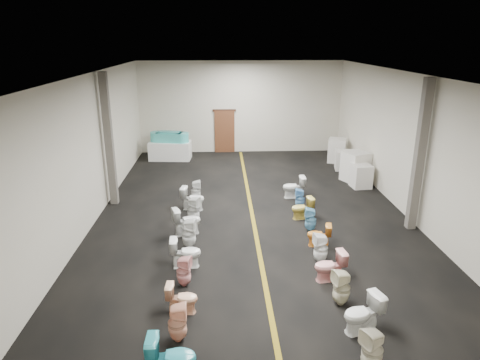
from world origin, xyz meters
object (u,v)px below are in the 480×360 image
Objects in this scene: appliance_crate_a at (361,176)px; toilet_left_6 at (187,221)px; toilet_left_3 at (184,271)px; appliance_crate_b at (355,167)px; appliance_crate_c at (344,160)px; toilet_right_6 at (311,220)px; toilet_right_8 at (300,199)px; toilet_right_9 at (294,187)px; toilet_left_5 at (189,233)px; toilet_left_4 at (186,252)px; toilet_left_9 at (196,190)px; bathtub at (170,137)px; toilet_left_1 at (177,323)px; toilet_right_3 at (330,266)px; toilet_left_0 at (172,358)px; toilet_right_1 at (363,314)px; toilet_right_7 at (302,208)px; toilet_left_2 at (182,298)px; appliance_crate_d at (337,150)px; toilet_right_2 at (342,287)px; toilet_left_8 at (193,198)px; display_table at (170,150)px; toilet_left_7 at (193,210)px; toilet_right_5 at (319,235)px; toilet_right_0 at (372,350)px.

toilet_left_6 is at bearing -148.75° from appliance_crate_a.
appliance_crate_a reaches higher than toilet_left_3.
toilet_left_3 is at bearing -130.18° from appliance_crate_b.
appliance_crate_c is 1.13× the size of toilet_right_6.
toilet_left_6 is at bearing -58.32° from toilet_right_8.
toilet_left_5 is at bearing -44.40° from toilet_right_9.
toilet_left_9 is (0.01, 4.68, -0.02)m from toilet_left_4.
bathtub is at bearing -136.84° from toilet_right_8.
toilet_left_3 is at bearing -1.47° from toilet_left_1.
toilet_right_9 is at bearing -27.12° from toilet_left_1.
appliance_crate_a is at bearing 149.00° from toilet_right_3.
toilet_left_0 is 3.77m from toilet_left_4.
toilet_right_3 reaches higher than toilet_right_6.
toilet_right_1 is 1.13× the size of toilet_right_7.
toilet_left_2 is at bearing -35.17° from toilet_right_6.
toilet_right_8 is at bearing -115.95° from appliance_crate_d.
appliance_crate_c is 10.35m from toilet_right_2.
toilet_left_5 is (-6.31, -8.36, -0.13)m from appliance_crate_d.
toilet_left_0 is 1.01× the size of toilet_left_6.
toilet_left_2 is 0.85× the size of toilet_left_8.
appliance_crate_a is (7.81, -4.41, 0.02)m from display_table.
display_table is at bearing -176.32° from toilet_right_1.
toilet_right_3 is at bearing -69.38° from toilet_left_2.
toilet_right_9 reaches higher than toilet_left_4.
toilet_left_1 is at bearing -123.74° from appliance_crate_b.
display_table reaches higher than appliance_crate_c.
appliance_crate_d is at bearing 149.52° from toilet_right_1.
toilet_left_2 is at bearing -163.98° from toilet_left_3.
appliance_crate_d reaches higher than toilet_right_8.
display_table is 2.58× the size of toilet_right_6.
toilet_right_8 is at bearing -43.08° from toilet_left_5.
toilet_left_1 is 4.72m from toilet_left_6.
toilet_left_3 is 3.64m from toilet_left_7.
toilet_left_7 is at bearing -105.76° from toilet_right_5.
toilet_left_0 is (-6.27, -13.16, -0.13)m from appliance_crate_d.
toilet_left_2 is 0.83× the size of toilet_right_9.
toilet_left_6 reaches higher than toilet_right_1.
toilet_left_1 is at bearing -29.36° from toilet_right_6.
toilet_right_6 is 0.92× the size of toilet_right_9.
appliance_crate_c is 1.13× the size of toilet_left_3.
toilet_left_0 is 7.49m from toilet_right_7.
toilet_right_1 is (3.59, 0.10, 0.01)m from toilet_left_1.
toilet_left_4 is at bearing 164.63° from toilet_left_6.
toilet_left_3 is 1.06× the size of toilet_right_7.
toilet_left_0 is (1.55, -13.99, -0.01)m from display_table.
toilet_left_8 is at bearing -179.87° from toilet_right_0.
display_table is 8.97m from appliance_crate_a.
appliance_crate_c is 1.00× the size of toilet_left_5.
toilet_right_5 is at bearing -115.82° from appliance_crate_b.
toilet_right_3 is at bearing 167.35° from toilet_right_2.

